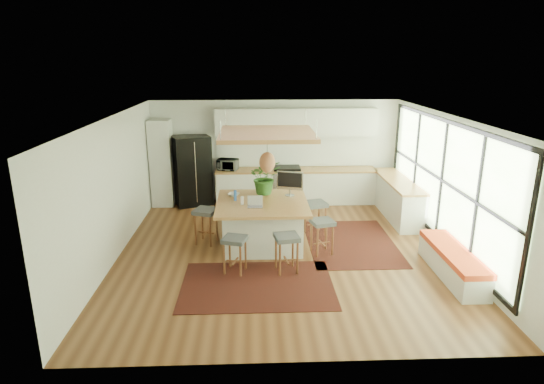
{
  "coord_description": "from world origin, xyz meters",
  "views": [
    {
      "loc": [
        -0.57,
        -8.47,
        3.76
      ],
      "look_at": [
        -0.2,
        0.5,
        1.1
      ],
      "focal_mm": 30.08,
      "sensor_mm": 36.0,
      "label": 1
    }
  ],
  "objects_px": {
    "stool_left_side": "(206,227)",
    "island_plant": "(265,181)",
    "stool_right_back": "(315,219)",
    "stool_right_front": "(322,237)",
    "stool_near_left": "(235,254)",
    "stool_near_right": "(287,253)",
    "fridge": "(192,170)",
    "monitor": "(290,184)",
    "laptop": "(255,201)",
    "microwave": "(228,163)",
    "island": "(262,223)"
  },
  "relations": [
    {
      "from": "stool_near_right",
      "to": "stool_right_back",
      "type": "xyz_separation_m",
      "value": [
        0.76,
        1.81,
        0.0
      ]
    },
    {
      "from": "island",
      "to": "stool_right_back",
      "type": "distance_m",
      "value": 1.29
    },
    {
      "from": "island",
      "to": "laptop",
      "type": "bearing_deg",
      "value": -113.45
    },
    {
      "from": "microwave",
      "to": "stool_near_left",
      "type": "bearing_deg",
      "value": -71.35
    },
    {
      "from": "stool_right_back",
      "to": "island_plant",
      "type": "height_order",
      "value": "island_plant"
    },
    {
      "from": "fridge",
      "to": "stool_near_right",
      "type": "bearing_deg",
      "value": -83.03
    },
    {
      "from": "stool_right_back",
      "to": "stool_left_side",
      "type": "xyz_separation_m",
      "value": [
        -2.34,
        -0.41,
        0.0
      ]
    },
    {
      "from": "stool_near_left",
      "to": "stool_right_back",
      "type": "height_order",
      "value": "stool_right_back"
    },
    {
      "from": "fridge",
      "to": "island_plant",
      "type": "height_order",
      "value": "fridge"
    },
    {
      "from": "laptop",
      "to": "stool_left_side",
      "type": "bearing_deg",
      "value": 157.13
    },
    {
      "from": "stool_near_right",
      "to": "laptop",
      "type": "xyz_separation_m",
      "value": [
        -0.56,
        0.95,
        0.7
      ]
    },
    {
      "from": "stool_near_left",
      "to": "island_plant",
      "type": "relative_size",
      "value": 0.91
    },
    {
      "from": "island_plant",
      "to": "monitor",
      "type": "bearing_deg",
      "value": -18.19
    },
    {
      "from": "stool_right_back",
      "to": "stool_right_front",
      "type": "bearing_deg",
      "value": -90.14
    },
    {
      "from": "stool_near_right",
      "to": "island_plant",
      "type": "distance_m",
      "value": 2.09
    },
    {
      "from": "stool_left_side",
      "to": "island_plant",
      "type": "distance_m",
      "value": 1.59
    },
    {
      "from": "stool_near_right",
      "to": "stool_right_back",
      "type": "bearing_deg",
      "value": 67.2
    },
    {
      "from": "monitor",
      "to": "stool_right_front",
      "type": "bearing_deg",
      "value": -40.36
    },
    {
      "from": "stool_left_side",
      "to": "laptop",
      "type": "height_order",
      "value": "laptop"
    },
    {
      "from": "laptop",
      "to": "microwave",
      "type": "distance_m",
      "value": 3.22
    },
    {
      "from": "stool_right_back",
      "to": "laptop",
      "type": "bearing_deg",
      "value": -146.91
    },
    {
      "from": "fridge",
      "to": "laptop",
      "type": "distance_m",
      "value": 3.56
    },
    {
      "from": "fridge",
      "to": "stool_right_back",
      "type": "distance_m",
      "value": 3.78
    },
    {
      "from": "fridge",
      "to": "island_plant",
      "type": "bearing_deg",
      "value": -71.53
    },
    {
      "from": "monitor",
      "to": "microwave",
      "type": "bearing_deg",
      "value": 138.75
    },
    {
      "from": "stool_right_front",
      "to": "stool_near_right",
      "type": "bearing_deg",
      "value": -134.4
    },
    {
      "from": "stool_right_front",
      "to": "stool_right_back",
      "type": "xyz_separation_m",
      "value": [
        0.0,
        1.04,
        0.0
      ]
    },
    {
      "from": "island",
      "to": "monitor",
      "type": "distance_m",
      "value": 1.02
    },
    {
      "from": "monitor",
      "to": "stool_near_left",
      "type": "bearing_deg",
      "value": -105.87
    },
    {
      "from": "island",
      "to": "stool_right_front",
      "type": "bearing_deg",
      "value": -23.86
    },
    {
      "from": "fridge",
      "to": "island_plant",
      "type": "relative_size",
      "value": 2.45
    },
    {
      "from": "island",
      "to": "stool_near_left",
      "type": "bearing_deg",
      "value": -112.23
    },
    {
      "from": "fridge",
      "to": "island_plant",
      "type": "xyz_separation_m",
      "value": [
        1.85,
        -2.24,
        0.3
      ]
    },
    {
      "from": "stool_near_left",
      "to": "stool_left_side",
      "type": "bearing_deg",
      "value": 115.06
    },
    {
      "from": "stool_near_right",
      "to": "island_plant",
      "type": "bearing_deg",
      "value": 100.25
    },
    {
      "from": "stool_near_right",
      "to": "laptop",
      "type": "bearing_deg",
      "value": 120.42
    },
    {
      "from": "stool_near_left",
      "to": "stool_right_back",
      "type": "relative_size",
      "value": 0.91
    },
    {
      "from": "stool_near_left",
      "to": "monitor",
      "type": "height_order",
      "value": "monitor"
    },
    {
      "from": "laptop",
      "to": "monitor",
      "type": "bearing_deg",
      "value": 46.1
    },
    {
      "from": "fridge",
      "to": "stool_left_side",
      "type": "bearing_deg",
      "value": -98.47
    },
    {
      "from": "laptop",
      "to": "island_plant",
      "type": "height_order",
      "value": "island_plant"
    },
    {
      "from": "fridge",
      "to": "stool_near_right",
      "type": "xyz_separation_m",
      "value": [
        2.19,
        -4.11,
        -0.57
      ]
    },
    {
      "from": "fridge",
      "to": "microwave",
      "type": "relative_size",
      "value": 3.53
    },
    {
      "from": "stool_near_left",
      "to": "stool_right_front",
      "type": "height_order",
      "value": "stool_right_front"
    },
    {
      "from": "stool_right_back",
      "to": "stool_near_right",
      "type": "bearing_deg",
      "value": -112.8
    },
    {
      "from": "stool_right_back",
      "to": "laptop",
      "type": "relative_size",
      "value": 2.36
    },
    {
      "from": "stool_near_left",
      "to": "stool_near_right",
      "type": "bearing_deg",
      "value": -0.93
    },
    {
      "from": "stool_near_right",
      "to": "stool_right_front",
      "type": "relative_size",
      "value": 1.01
    },
    {
      "from": "stool_right_back",
      "to": "microwave",
      "type": "distance_m",
      "value": 3.13
    },
    {
      "from": "fridge",
      "to": "stool_right_back",
      "type": "xyz_separation_m",
      "value": [
        2.95,
        -2.3,
        -0.57
      ]
    }
  ]
}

